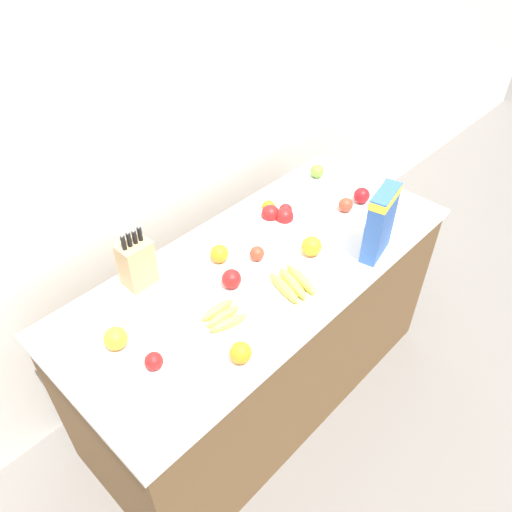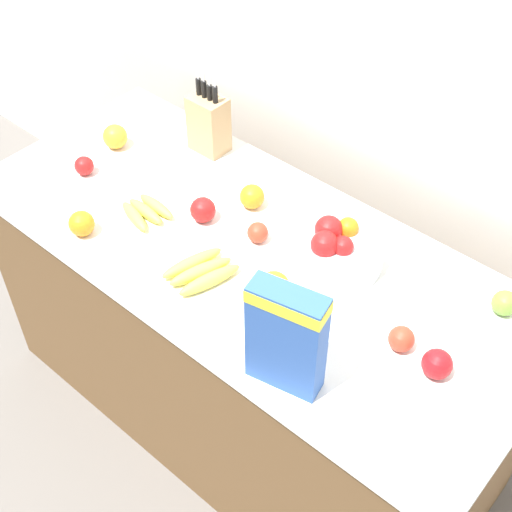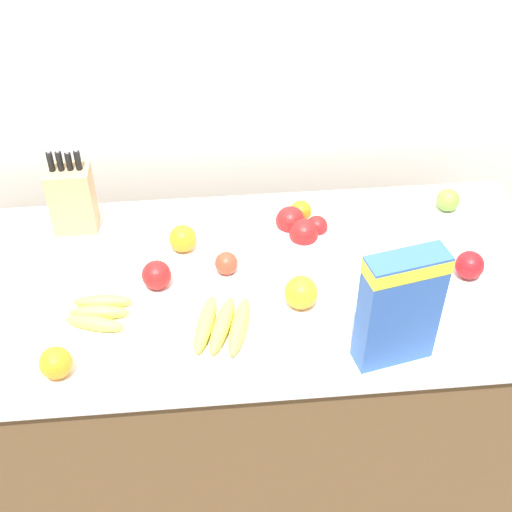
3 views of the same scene
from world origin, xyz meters
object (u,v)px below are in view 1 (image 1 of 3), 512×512
knife_block (137,263)px  cereal_box (380,221)px  apple_rightmost (317,171)px  orange_near_bowl (116,338)px  apple_near_bananas (154,361)px  apple_front (362,195)px  fruit_bowl (278,220)px  apple_leftmost (257,253)px  orange_front_center (312,246)px  orange_front_right (219,254)px  orange_back_center (241,353)px  apple_rear (346,205)px  apple_by_knife_block (232,279)px  banana_bunch_left (293,283)px  banana_bunch_right (223,316)px

knife_block → cereal_box: 1.01m
knife_block → apple_rightmost: bearing=-1.1°
knife_block → orange_near_bowl: bearing=-141.1°
apple_near_bananas → apple_front: apple_front is taller
fruit_bowl → apple_leftmost: size_ratio=4.59×
apple_near_bananas → orange_front_center: (0.84, -0.02, 0.01)m
cereal_box → orange_front_right: cereal_box is taller
apple_leftmost → orange_back_center: orange_back_center is taller
cereal_box → knife_block: bearing=132.0°
knife_block → apple_leftmost: (0.43, -0.24, -0.07)m
fruit_bowl → apple_rear: fruit_bowl is taller
apple_leftmost → orange_front_right: size_ratio=0.81×
apple_by_knife_block → orange_front_center: bearing=-15.8°
cereal_box → apple_rightmost: cereal_box is taller
cereal_box → orange_back_center: cereal_box is taller
orange_front_right → banana_bunch_left: bearing=-74.2°
fruit_bowl → banana_bunch_right: (-0.56, -0.22, -0.03)m
cereal_box → apple_front: 0.41m
knife_block → banana_bunch_left: (0.41, -0.47, -0.09)m
banana_bunch_right → apple_by_knife_block: 0.18m
knife_block → apple_by_knife_block: size_ratio=3.74×
fruit_bowl → orange_front_center: fruit_bowl is taller
knife_block → apple_rightmost: 1.13m
apple_near_bananas → apple_by_knife_block: 0.47m
knife_block → banana_bunch_right: (0.09, -0.39, -0.09)m
banana_bunch_right → apple_leftmost: (0.34, 0.15, 0.01)m
orange_front_center → apple_rear: bearing=12.7°
apple_rightmost → apple_leftmost: (-0.69, -0.22, -0.00)m
orange_near_bowl → orange_front_right: 0.57m
apple_near_bananas → orange_front_center: size_ratio=0.73×
orange_near_bowl → apple_rear: bearing=-4.8°
knife_block → apple_front: knife_block is taller
apple_rightmost → orange_back_center: bearing=-153.8°
apple_rightmost → apple_rear: (-0.14, -0.29, -0.00)m
apple_front → orange_near_bowl: size_ratio=0.92×
banana_bunch_right → apple_by_knife_block: apple_by_knife_block is taller
apple_rear → apple_by_knife_block: bearing=178.1°
orange_front_right → knife_block: bearing=156.7°
apple_near_bananas → orange_front_center: 0.84m
banana_bunch_left → apple_rightmost: bearing=31.8°
apple_rightmost → apple_near_bananas: 1.39m
apple_rightmost → cereal_box: bearing=-118.7°
cereal_box → banana_bunch_right: (-0.72, 0.20, -0.16)m
fruit_bowl → apple_rear: (0.33, -0.15, -0.01)m
banana_bunch_left → apple_by_knife_block: size_ratio=2.72×
apple_near_bananas → orange_back_center: bearing=-40.5°
fruit_bowl → orange_front_center: 0.23m
cereal_box → apple_front: cereal_box is taller
banana_bunch_right → apple_rear: 0.89m
cereal_box → orange_front_right: 0.69m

